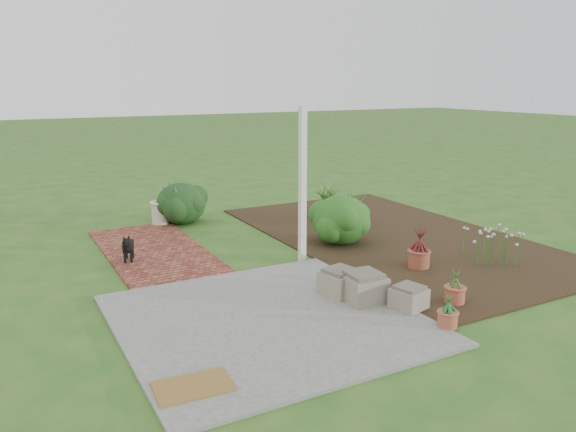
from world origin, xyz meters
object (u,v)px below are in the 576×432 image
cream_ceramic_urn (160,213)px  stone_trough_near (409,298)px  evergreen_shrub (341,218)px  black_dog (128,246)px

cream_ceramic_urn → stone_trough_near: bearing=-74.8°
stone_trough_near → cream_ceramic_urn: 6.02m
stone_trough_near → evergreen_shrub: size_ratio=0.37×
black_dog → cream_ceramic_urn: size_ratio=1.08×
black_dog → cream_ceramic_urn: bearing=81.2°
stone_trough_near → evergreen_shrub: bearing=72.8°
stone_trough_near → black_dog: bearing=126.8°
stone_trough_near → evergreen_shrub: evergreen_shrub is taller
stone_trough_near → cream_ceramic_urn: bearing=105.2°
evergreen_shrub → stone_trough_near: bearing=-107.2°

